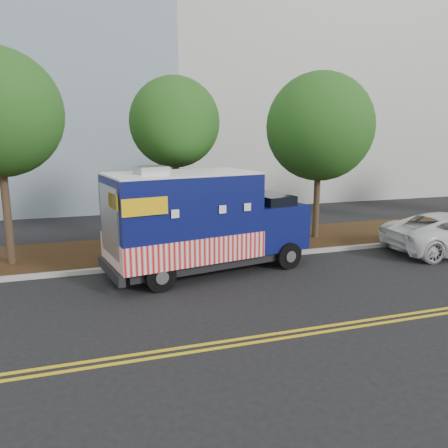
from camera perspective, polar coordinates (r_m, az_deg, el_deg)
name	(u,v)px	position (r m, az deg, el deg)	size (l,w,h in m)	color
ground	(199,277)	(14.04, -3.24, -6.90)	(120.00, 120.00, 0.00)	black
curb	(189,262)	(15.31, -4.56, -5.02)	(120.00, 0.18, 0.15)	#9E9E99
mulch_strip	(177,248)	(17.29, -6.14, -3.08)	(120.00, 4.00, 0.15)	black
centerline_near	(249,338)	(10.11, 3.27, -14.60)	(120.00, 0.10, 0.01)	gold
centerline_far	(253,343)	(9.90, 3.81, -15.21)	(120.00, 0.10, 0.01)	gold
tree_b	(175,123)	(16.96, -6.47, 13.01)	(3.40, 3.40, 6.60)	#38281C
tree_c	(320,127)	(18.58, 12.40, 12.27)	(4.38, 4.38, 6.93)	#38281C
sign_post	(122,234)	(14.93, -13.16, -1.27)	(0.06, 0.06, 2.40)	#473828
food_truck	(199,224)	(14.14, -3.27, -0.05)	(7.03, 3.67, 3.53)	black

